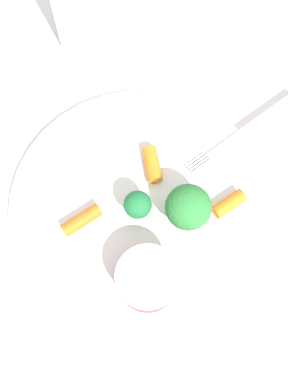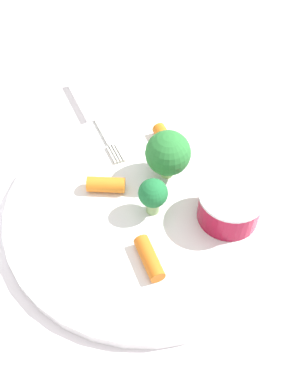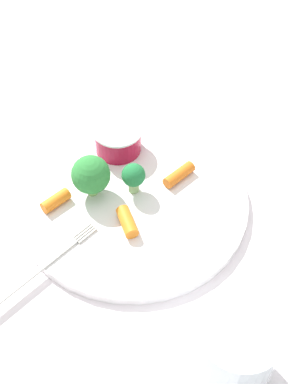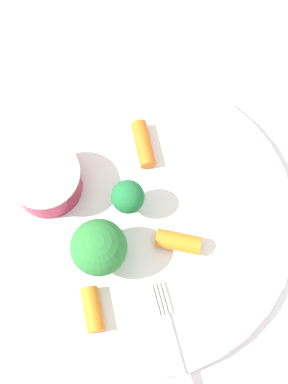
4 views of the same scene
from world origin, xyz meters
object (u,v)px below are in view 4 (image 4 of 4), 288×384
at_px(carrot_stick_0, 143,144).
at_px(sauce_cup, 46,180).
at_px(carrot_stick_2, 178,242).
at_px(broccoli_floret_0, 97,246).
at_px(carrot_stick_1, 93,309).
at_px(broccoli_floret_1, 129,196).
at_px(fork, 182,377).
at_px(plate, 137,215).

bearing_deg(carrot_stick_0, sauce_cup, -26.73).
height_order(carrot_stick_0, carrot_stick_2, carrot_stick_2).
relative_size(broccoli_floret_0, carrot_stick_2, 1.45).
xyz_separation_m(carrot_stick_0, carrot_stick_1, (0.14, 0.06, 0.00)).
bearing_deg(carrot_stick_2, broccoli_floret_1, -92.65).
bearing_deg(carrot_stick_0, fork, 47.19).
xyz_separation_m(broccoli_floret_0, carrot_stick_2, (-0.05, 0.05, -0.02)).
distance_m(carrot_stick_1, fork, 0.09).
bearing_deg(broccoli_floret_0, sauce_cup, -104.53).
bearing_deg(broccoli_floret_1, plate, 78.25).
relative_size(plate, broccoli_floret_0, 5.02).
relative_size(plate, carrot_stick_2, 7.27).
xyz_separation_m(broccoli_floret_0, fork, (0.04, 0.12, -0.03)).
height_order(broccoli_floret_1, fork, broccoli_floret_1).
relative_size(carrot_stick_0, carrot_stick_2, 1.13).
xyz_separation_m(sauce_cup, carrot_stick_0, (-0.08, 0.04, -0.01)).
bearing_deg(carrot_stick_0, plate, 33.71).
bearing_deg(broccoli_floret_0, broccoli_floret_1, -171.63).
bearing_deg(carrot_stick_1, fork, 92.65).
height_order(broccoli_floret_0, carrot_stick_2, broccoli_floret_0).
xyz_separation_m(sauce_cup, fork, (0.06, 0.19, -0.02)).
height_order(broccoli_floret_0, broccoli_floret_1, broccoli_floret_0).
bearing_deg(fork, plate, -126.77).
bearing_deg(broccoli_floret_1, broccoli_floret_0, 8.37).
distance_m(plate, carrot_stick_2, 0.05).
height_order(plate, broccoli_floret_1, broccoli_floret_1).
xyz_separation_m(plate, carrot_stick_1, (0.09, 0.02, 0.01)).
distance_m(plate, carrot_stick_1, 0.09).
relative_size(carrot_stick_2, fork, 0.29).
height_order(carrot_stick_1, fork, carrot_stick_1).
distance_m(carrot_stick_1, carrot_stick_2, 0.09).
height_order(sauce_cup, carrot_stick_0, sauce_cup).
bearing_deg(broccoli_floret_0, fork, 72.92).
bearing_deg(carrot_stick_1, sauce_cup, -120.28).
distance_m(broccoli_floret_0, carrot_stick_2, 0.07).
xyz_separation_m(plate, fork, (0.09, 0.12, 0.01)).
relative_size(plate, fork, 2.08).
bearing_deg(carrot_stick_2, sauce_cup, -76.45).
distance_m(broccoli_floret_1, carrot_stick_0, 0.06).
xyz_separation_m(broccoli_floret_0, carrot_stick_1, (0.04, 0.03, -0.02)).
bearing_deg(carrot_stick_1, carrot_stick_0, -157.28).
height_order(broccoli_floret_0, fork, broccoli_floret_0).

